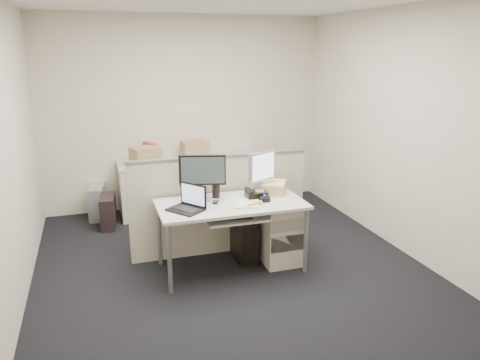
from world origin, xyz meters
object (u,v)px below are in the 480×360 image
object	(u,v)px
desk	(231,209)
laptop	(185,199)
desk_phone	(256,195)
monitor_main	(203,178)

from	to	relation	value
desk	laptop	world-z (taller)	laptop
desk_phone	monitor_main	bearing A→B (deg)	172.33
desk	monitor_main	xyz separation A→B (m)	(-0.25, 0.18, 0.30)
monitor_main	laptop	xyz separation A→B (m)	(-0.24, -0.27, -0.12)
desk_phone	laptop	bearing A→B (deg)	-165.01
monitor_main	laptop	world-z (taller)	monitor_main
laptop	desk_phone	size ratio (longest dim) A/B	1.53
desk_phone	desk	bearing A→B (deg)	-162.44
desk	monitor_main	distance (m)	0.43
monitor_main	laptop	bearing A→B (deg)	-116.83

